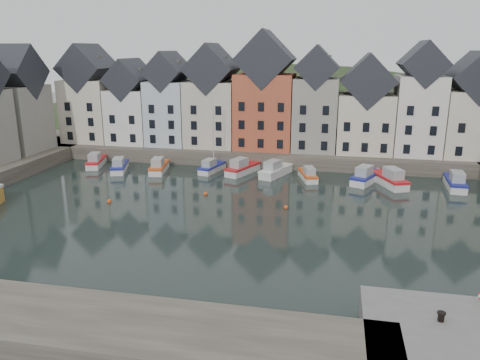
# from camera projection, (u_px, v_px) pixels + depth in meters

# --- Properties ---
(ground) EXTENTS (260.00, 260.00, 0.00)m
(ground) POSITION_uv_depth(u_px,v_px,m) (222.00, 221.00, 47.80)
(ground) COLOR black
(ground) RESTS_ON ground
(far_quay) EXTENTS (90.00, 16.00, 2.00)m
(far_quay) POSITION_uv_depth(u_px,v_px,m) (266.00, 151.00, 75.82)
(far_quay) COLOR #453D34
(far_quay) RESTS_ON ground
(hillside) EXTENTS (153.60, 70.40, 64.00)m
(hillside) POSITION_uv_depth(u_px,v_px,m) (282.00, 209.00, 105.46)
(hillside) COLOR #1F3018
(hillside) RESTS_ON ground
(far_terrace) EXTENTS (72.37, 8.16, 17.78)m
(far_terrace) POSITION_uv_depth(u_px,v_px,m) (286.00, 104.00, 71.18)
(far_terrace) COLOR beige
(far_terrace) RESTS_ON far_quay
(mooring_buoys) EXTENTS (20.50, 5.50, 0.50)m
(mooring_buoys) POSITION_uv_depth(u_px,v_px,m) (199.00, 201.00, 53.56)
(mooring_buoys) COLOR #CF4A18
(mooring_buoys) RESTS_ON ground
(boat_a) EXTENTS (3.39, 6.38, 2.34)m
(boat_a) POSITION_uv_depth(u_px,v_px,m) (96.00, 162.00, 69.80)
(boat_a) COLOR silver
(boat_a) RESTS_ON ground
(boat_b) EXTENTS (3.56, 6.28, 2.30)m
(boat_b) POSITION_uv_depth(u_px,v_px,m) (119.00, 167.00, 66.91)
(boat_b) COLOR silver
(boat_b) RESTS_ON ground
(boat_c) EXTENTS (2.98, 6.49, 2.40)m
(boat_c) POSITION_uv_depth(u_px,v_px,m) (159.00, 167.00, 66.52)
(boat_c) COLOR silver
(boat_c) RESTS_ON ground
(boat_d) EXTENTS (2.96, 5.83, 10.68)m
(boat_d) POSITION_uv_depth(u_px,v_px,m) (211.00, 167.00, 66.60)
(boat_d) COLOR silver
(boat_d) RESTS_ON ground
(boat_e) EXTENTS (4.29, 6.85, 2.52)m
(boat_e) POSITION_uv_depth(u_px,v_px,m) (242.00, 168.00, 65.66)
(boat_e) COLOR silver
(boat_e) RESTS_ON ground
(boat_f) EXTENTS (4.24, 6.84, 2.52)m
(boat_f) POSITION_uv_depth(u_px,v_px,m) (275.00, 171.00, 64.45)
(boat_f) COLOR silver
(boat_f) RESTS_ON ground
(boat_g) EXTENTS (3.15, 5.63, 2.07)m
(boat_g) POSITION_uv_depth(u_px,v_px,m) (308.00, 175.00, 62.59)
(boat_g) COLOR silver
(boat_g) RESTS_ON ground
(boat_h) EXTENTS (4.65, 7.01, 2.59)m
(boat_h) POSITION_uv_depth(u_px,v_px,m) (366.00, 177.00, 61.21)
(boat_h) COLOR silver
(boat_h) RESTS_ON ground
(boat_i) EXTENTS (4.75, 7.30, 2.69)m
(boat_i) POSITION_uv_depth(u_px,v_px,m) (389.00, 179.00, 59.93)
(boat_i) COLOR silver
(boat_i) RESTS_ON ground
(boat_j) EXTENTS (2.46, 6.69, 2.53)m
(boat_j) POSITION_uv_depth(u_px,v_px,m) (455.00, 182.00, 58.69)
(boat_j) COLOR silver
(boat_j) RESTS_ON ground
(mooring_bollard) EXTENTS (0.48, 0.48, 0.56)m
(mooring_bollard) POSITION_uv_depth(u_px,v_px,m) (441.00, 316.00, 26.51)
(mooring_bollard) COLOR black
(mooring_bollard) RESTS_ON near_quay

